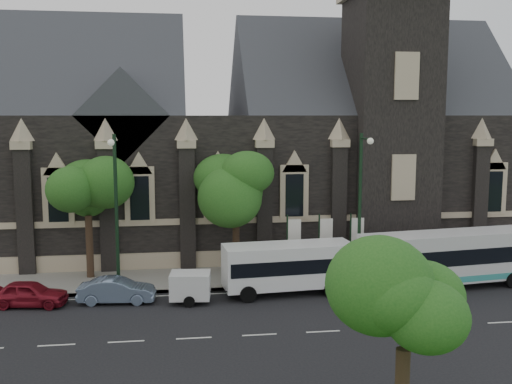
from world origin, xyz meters
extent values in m
plane|color=black|center=(0.00, 0.00, 0.00)|extent=(160.00, 160.00, 0.00)
cube|color=gray|center=(0.00, 9.50, 0.07)|extent=(80.00, 5.00, 0.15)
cube|color=black|center=(4.00, 19.50, 5.00)|extent=(40.00, 15.00, 10.00)
cube|color=#303238|center=(-8.00, 19.50, 10.00)|extent=(16.00, 15.00, 15.00)
cube|color=#303238|center=(14.00, 19.50, 10.00)|extent=(20.00, 15.00, 15.00)
cube|color=#303238|center=(-4.00, 15.00, 10.00)|extent=(6.00, 6.00, 6.00)
cube|color=black|center=(14.00, 13.50, 9.00)|extent=(5.50, 5.50, 18.00)
cube|color=tan|center=(4.00, 11.96, 3.20)|extent=(40.00, 0.22, 0.40)
cube|color=tan|center=(4.00, 11.96, 0.60)|extent=(40.00, 0.25, 1.20)
cube|color=black|center=(2.00, 11.82, 4.80)|extent=(1.20, 0.12, 2.80)
sphere|color=#215A1C|center=(6.00, -9.50, 4.48)|extent=(3.20, 3.20, 3.20)
sphere|color=#215A1C|center=(6.60, -8.90, 5.08)|extent=(2.40, 2.40, 2.40)
cylinder|color=black|center=(3.00, 10.50, 1.98)|extent=(0.44, 0.44, 3.96)
sphere|color=#215A1C|center=(3.00, 10.50, 5.64)|extent=(3.84, 3.84, 3.84)
sphere|color=#215A1C|center=(3.72, 11.22, 6.36)|extent=(2.88, 2.88, 2.88)
cylinder|color=black|center=(-6.00, 10.50, 1.98)|extent=(0.44, 0.44, 3.96)
sphere|color=#215A1C|center=(-6.00, 10.50, 5.57)|extent=(3.68, 3.68, 3.68)
sphere|color=#215A1C|center=(-5.31, 11.19, 6.26)|extent=(2.76, 2.76, 2.76)
cylinder|color=black|center=(10.00, 7.30, 4.50)|extent=(0.20, 0.20, 9.00)
cylinder|color=black|center=(10.00, 6.50, 8.70)|extent=(0.10, 1.60, 0.10)
sphere|color=silver|center=(10.00, 5.70, 8.60)|extent=(0.36, 0.36, 0.36)
cylinder|color=black|center=(-4.00, 7.30, 4.50)|extent=(0.20, 0.20, 9.00)
cylinder|color=black|center=(-4.00, 6.50, 8.70)|extent=(0.10, 1.60, 0.10)
sphere|color=silver|center=(-4.00, 5.70, 8.60)|extent=(0.36, 0.36, 0.36)
cylinder|color=black|center=(6.00, 9.00, 2.00)|extent=(0.10, 0.10, 4.00)
cube|color=white|center=(6.45, 9.00, 2.60)|extent=(0.80, 0.04, 2.20)
cylinder|color=black|center=(8.00, 9.00, 2.00)|extent=(0.10, 0.10, 4.00)
cube|color=white|center=(8.45, 9.00, 2.60)|extent=(0.80, 0.04, 2.20)
cylinder|color=black|center=(10.00, 9.00, 2.00)|extent=(0.10, 0.10, 4.00)
cube|color=white|center=(10.45, 9.00, 2.60)|extent=(0.80, 0.04, 2.20)
cube|color=silver|center=(15.25, 6.02, 1.85)|extent=(11.35, 3.78, 2.80)
cube|color=black|center=(15.25, 6.02, 2.01)|extent=(10.91, 3.76, 0.91)
cube|color=teal|center=(15.25, 6.02, 0.75)|extent=(10.91, 3.75, 0.35)
cylinder|color=black|center=(11.54, 4.35, 0.45)|extent=(0.93, 0.40, 0.90)
cylinder|color=black|center=(11.23, 6.65, 0.45)|extent=(0.93, 0.40, 0.90)
cylinder|color=black|center=(18.40, 7.61, 0.45)|extent=(0.93, 0.40, 0.90)
cylinder|color=black|center=(19.51, 7.76, 0.45)|extent=(0.93, 0.40, 0.90)
cube|color=white|center=(5.52, 6.08, 1.64)|extent=(7.49, 2.92, 2.37)
cube|color=black|center=(5.52, 6.08, 1.75)|extent=(7.20, 2.94, 0.79)
cylinder|color=black|center=(3.06, 4.72, 0.45)|extent=(0.92, 0.36, 0.90)
cylinder|color=black|center=(2.86, 7.01, 0.45)|extent=(0.92, 0.36, 0.90)
cylinder|color=black|center=(7.80, 5.13, 0.45)|extent=(0.92, 0.36, 0.90)
cylinder|color=black|center=(7.60, 7.42, 0.45)|extent=(0.92, 0.36, 0.90)
cylinder|color=black|center=(8.53, 5.19, 0.45)|extent=(0.92, 0.36, 0.90)
cylinder|color=black|center=(8.33, 7.48, 0.45)|extent=(0.92, 0.36, 0.90)
cube|color=silver|center=(-0.02, 5.15, 0.95)|extent=(2.27, 1.80, 1.38)
cylinder|color=black|center=(-0.10, 4.36, 0.30)|extent=(0.61, 0.27, 0.59)
cylinder|color=black|center=(0.06, 5.94, 0.30)|extent=(0.61, 0.27, 0.59)
cylinder|color=black|center=(1.35, 5.00, 0.58)|extent=(1.27, 0.21, 0.08)
imported|color=slate|center=(-3.94, 5.67, 0.67)|extent=(4.19, 1.76, 1.35)
imported|color=maroon|center=(-8.48, 5.69, 0.68)|extent=(4.17, 2.14, 1.36)
camera|label=1|loc=(-0.62, -25.39, 10.01)|focal=40.89mm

